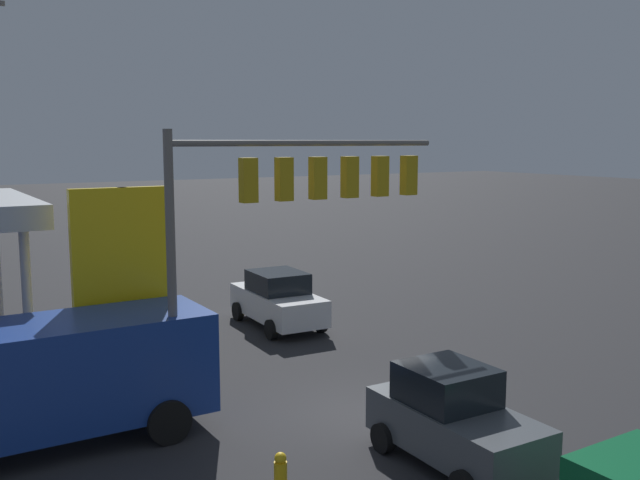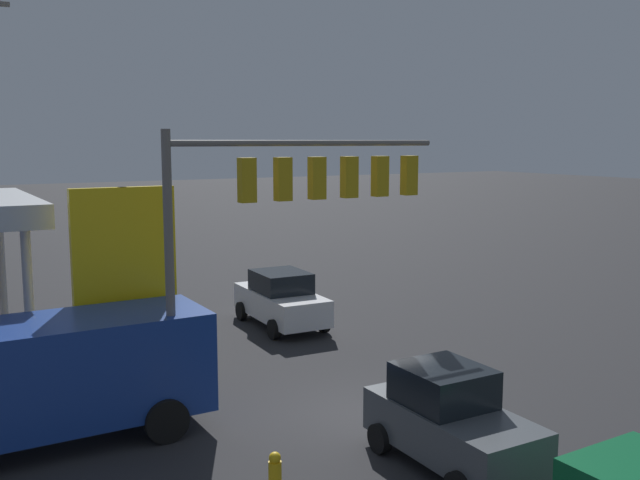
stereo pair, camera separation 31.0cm
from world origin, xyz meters
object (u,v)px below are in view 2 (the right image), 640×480
at_px(sedan_waiting, 281,299).
at_px(fire_hydrant, 275,475).
at_px(delivery_truck, 36,369).
at_px(traffic_signal_assembly, 297,196).
at_px(hatchback_crossing, 450,420).
at_px(price_sign, 125,263).

distance_m(sedan_waiting, fire_hydrant, 12.15).
relative_size(delivery_truck, sedan_waiting, 1.53).
xyz_separation_m(traffic_signal_assembly, hatchback_crossing, (-1.14, 4.26, -4.20)).
bearing_deg(delivery_truck, traffic_signal_assembly, 172.32).
bearing_deg(sedan_waiting, delivery_truck, -52.39).
distance_m(price_sign, delivery_truck, 3.40).
xyz_separation_m(delivery_truck, hatchback_crossing, (-6.93, 5.00, -0.75)).
height_order(delivery_truck, sedan_waiting, delivery_truck).
relative_size(price_sign, sedan_waiting, 1.19).
relative_size(traffic_signal_assembly, hatchback_crossing, 1.85).
relative_size(delivery_truck, fire_hydrant, 7.75).
relative_size(price_sign, fire_hydrant, 6.05).
relative_size(delivery_truck, hatchback_crossing, 1.79).
bearing_deg(price_sign, hatchback_crossing, 124.43).
distance_m(price_sign, fire_hydrant, 6.91).
height_order(traffic_signal_assembly, price_sign, traffic_signal_assembly).
bearing_deg(hatchback_crossing, sedan_waiting, 170.24).
xyz_separation_m(price_sign, fire_hydrant, (-0.97, 6.13, -3.05)).
bearing_deg(traffic_signal_assembly, sedan_waiting, -113.93).
relative_size(sedan_waiting, hatchback_crossing, 1.17).
xyz_separation_m(traffic_signal_assembly, delivery_truck, (5.79, -0.73, -3.45)).
height_order(price_sign, delivery_truck, price_sign).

